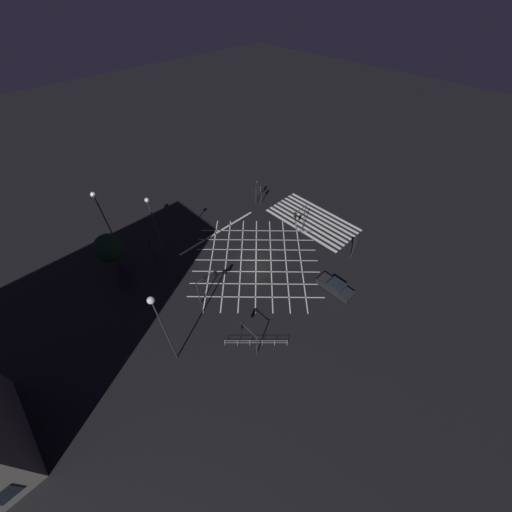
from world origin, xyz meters
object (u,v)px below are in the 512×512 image
(traffic_light_se_cross, at_px, (261,191))
(street_tree_near, at_px, (109,248))
(traffic_light_ne_cross, at_px, (151,246))
(traffic_light_nw_main, at_px, (248,333))
(waiting_car, at_px, (335,287))
(traffic_light_se_main, at_px, (256,187))
(traffic_light_median_north, at_px, (208,281))
(street_lamp_far, at_px, (100,209))
(street_lamp_west, at_px, (153,219))
(traffic_light_ne_main, at_px, (152,246))
(traffic_light_median_south, at_px, (299,216))
(street_lamp_east, at_px, (158,317))
(traffic_light_sw_main, at_px, (354,244))

(traffic_light_se_cross, bearing_deg, street_tree_near, -7.57)
(traffic_light_ne_cross, bearing_deg, traffic_light_nw_main, -88.71)
(waiting_car, bearing_deg, traffic_light_se_main, -16.39)
(traffic_light_median_north, xyz_separation_m, street_lamp_far, (14.20, 4.20, 4.46))
(street_lamp_west, distance_m, waiting_car, 22.81)
(traffic_light_se_main, height_order, traffic_light_ne_main, traffic_light_se_main)
(street_lamp_far, bearing_deg, traffic_light_ne_cross, -148.16)
(traffic_light_se_cross, height_order, traffic_light_median_south, traffic_light_median_south)
(traffic_light_ne_cross, xyz_separation_m, street_tree_near, (1.96, 4.15, 1.18))
(traffic_light_se_main, distance_m, traffic_light_median_south, 9.40)
(traffic_light_se_cross, distance_m, street_lamp_east, 27.72)
(traffic_light_ne_main, relative_size, waiting_car, 0.90)
(traffic_light_median_south, bearing_deg, traffic_light_se_cross, -98.21)
(traffic_light_se_main, relative_size, street_lamp_west, 0.44)
(street_lamp_east, bearing_deg, traffic_light_median_south, -81.04)
(street_lamp_east, xyz_separation_m, waiting_car, (-6.18, -18.27, -6.98))
(traffic_light_ne_main, distance_m, street_lamp_far, 7.12)
(traffic_light_sw_main, height_order, traffic_light_ne_main, traffic_light_ne_main)
(traffic_light_se_cross, relative_size, traffic_light_ne_main, 0.85)
(traffic_light_se_main, xyz_separation_m, street_lamp_west, (-0.55, 17.31, 3.70))
(traffic_light_se_main, xyz_separation_m, traffic_light_nw_main, (-17.04, 17.93, -0.49))
(street_lamp_west, relative_size, street_tree_near, 1.81)
(traffic_light_nw_main, relative_size, street_lamp_east, 0.34)
(street_lamp_far, bearing_deg, traffic_light_se_cross, -104.20)
(traffic_light_sw_main, relative_size, waiting_car, 0.78)
(traffic_light_se_cross, height_order, street_lamp_far, street_lamp_far)
(street_lamp_east, height_order, street_lamp_west, street_lamp_east)
(traffic_light_sw_main, height_order, street_lamp_east, street_lamp_east)
(street_lamp_east, bearing_deg, street_lamp_west, -27.95)
(street_lamp_far, bearing_deg, street_lamp_west, -145.17)
(traffic_light_se_main, bearing_deg, waiting_car, -16.39)
(traffic_light_sw_main, relative_size, street_lamp_east, 0.34)
(traffic_light_se_main, bearing_deg, traffic_light_nw_main, -46.46)
(traffic_light_sw_main, relative_size, traffic_light_median_south, 0.80)
(traffic_light_sw_main, xyz_separation_m, traffic_light_ne_cross, (17.86, 18.76, -0.06))
(traffic_light_sw_main, bearing_deg, street_lamp_east, 79.68)
(traffic_light_ne_cross, bearing_deg, traffic_light_sw_main, -43.59)
(traffic_light_ne_main, bearing_deg, traffic_light_se_main, 90.35)
(traffic_light_ne_main, xyz_separation_m, street_tree_near, (2.51, 4.08, 0.75))
(traffic_light_nw_main, relative_size, street_tree_near, 0.65)
(traffic_light_se_main, relative_size, traffic_light_ne_cross, 1.26)
(traffic_light_se_cross, xyz_separation_m, street_tree_near, (3.03, 22.84, 1.18))
(traffic_light_nw_main, bearing_deg, waiting_car, -99.80)
(traffic_light_se_cross, distance_m, traffic_light_sw_main, 16.79)
(traffic_light_median_south, bearing_deg, street_lamp_east, 8.96)
(street_lamp_west, height_order, waiting_car, street_lamp_west)
(traffic_light_se_cross, xyz_separation_m, traffic_light_median_south, (-8.72, 1.26, 0.77))
(traffic_light_median_south, bearing_deg, traffic_light_ne_main, -27.85)
(traffic_light_sw_main, distance_m, traffic_light_ne_cross, 25.90)
(traffic_light_median_south, distance_m, traffic_light_nw_main, 18.70)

